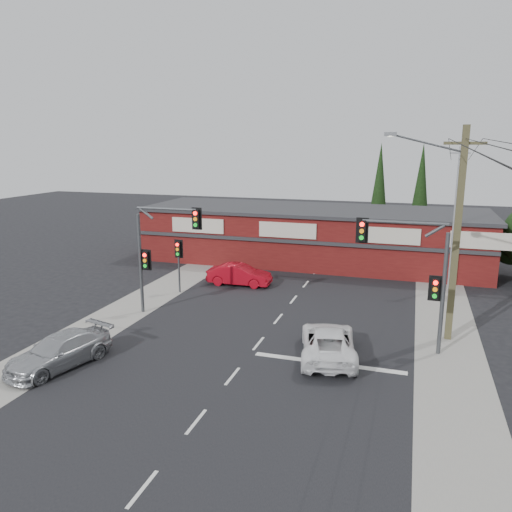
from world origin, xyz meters
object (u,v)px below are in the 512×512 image
(red_sedan, at_px, (239,275))
(shop_building, at_px, (312,235))
(utility_pole, at_px, (454,228))
(white_suv, at_px, (328,342))
(silver_suv, at_px, (59,351))

(red_sedan, height_order, shop_building, shop_building)
(utility_pole, bearing_deg, white_suv, -142.71)
(silver_suv, bearing_deg, shop_building, 89.59)
(silver_suv, height_order, utility_pole, utility_pole)
(white_suv, bearing_deg, shop_building, -87.68)
(shop_building, xyz_separation_m, utility_pole, (9.36, -14.00, 3.26))
(silver_suv, bearing_deg, utility_pole, 43.02)
(silver_suv, height_order, shop_building, shop_building)
(shop_building, bearing_deg, utility_pole, -56.24)
(white_suv, bearing_deg, silver_suv, 11.01)
(red_sedan, xyz_separation_m, utility_pole, (12.55, -5.77, 4.70))
(shop_building, height_order, utility_pole, utility_pole)
(silver_suv, relative_size, red_sedan, 1.10)
(utility_pole, bearing_deg, red_sedan, 155.32)
(red_sedan, bearing_deg, white_suv, -143.86)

